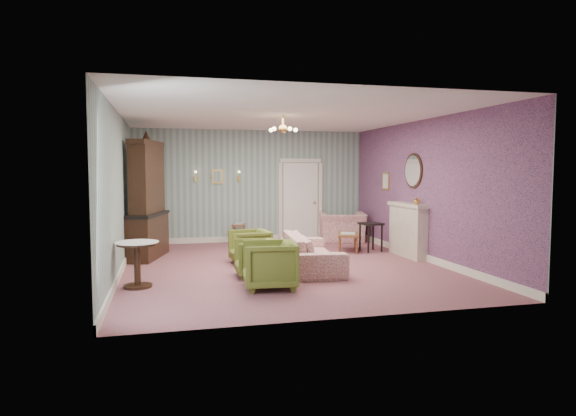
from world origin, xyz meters
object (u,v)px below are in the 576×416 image
object	(u,v)px
pedestal_table	(137,264)
dresser	(146,196)
side_table_black	(371,237)
olive_chair_a	(269,262)
wingback_chair	(342,222)
olive_chair_b	(256,256)
fireplace	(408,230)
sofa_chintz	(312,246)
olive_chair_c	(250,245)
coffee_table	(348,242)

from	to	relation	value
pedestal_table	dresser	bearing A→B (deg)	88.66
side_table_black	olive_chair_a	bearing A→B (deg)	-135.75
wingback_chair	dresser	bearing A→B (deg)	27.78
olive_chair_b	fireplace	xyz separation A→B (m)	(3.54, 1.19, 0.22)
sofa_chintz	side_table_black	bearing A→B (deg)	-44.64
olive_chair_b	wingback_chair	distance (m)	4.70
pedestal_table	sofa_chintz	bearing A→B (deg)	13.82
dresser	fireplace	world-z (taller)	dresser
olive_chair_a	olive_chair_b	bearing A→B (deg)	-170.84
wingback_chair	side_table_black	world-z (taller)	wingback_chair
dresser	fireplace	size ratio (longest dim) A/B	1.88
olive_chair_b	olive_chair_c	xyz separation A→B (m)	(0.10, 1.21, 0.01)
olive_chair_b	olive_chair_a	bearing A→B (deg)	4.75
wingback_chair	dresser	size ratio (longest dim) A/B	0.44
side_table_black	pedestal_table	xyz separation A→B (m)	(-4.99, -2.31, 0.04)
olive_chair_b	dresser	size ratio (longest dim) A/B	0.27
olive_chair_a	fireplace	distance (m)	4.09
sofa_chintz	side_table_black	world-z (taller)	sofa_chintz
olive_chair_a	olive_chair_c	xyz separation A→B (m)	(0.05, 2.14, -0.04)
sofa_chintz	wingback_chair	bearing A→B (deg)	-23.25
olive_chair_b	side_table_black	world-z (taller)	olive_chair_b
olive_chair_a	pedestal_table	distance (m)	2.10
wingback_chair	pedestal_table	xyz separation A→B (m)	(-4.92, -4.01, -0.14)
dresser	side_table_black	xyz separation A→B (m)	(4.93, -0.42, -0.98)
dresser	coffee_table	world-z (taller)	dresser
coffee_table	olive_chair_a	bearing A→B (deg)	-129.05
olive_chair_c	coffee_table	distance (m)	2.59
olive_chair_a	pedestal_table	bearing A→B (deg)	-99.91
olive_chair_c	sofa_chintz	distance (m)	1.32
fireplace	pedestal_table	size ratio (longest dim) A/B	1.90
wingback_chair	coffee_table	size ratio (longest dim) A/B	1.40
fireplace	pedestal_table	bearing A→B (deg)	-164.33
olive_chair_c	wingback_chair	xyz separation A→B (m)	(2.85, 2.45, 0.14)
pedestal_table	olive_chair_a	bearing A→B (deg)	-16.05
sofa_chintz	fireplace	size ratio (longest dim) A/B	1.59
dresser	pedestal_table	bearing A→B (deg)	-75.66
sofa_chintz	coffee_table	bearing A→B (deg)	-33.15
olive_chair_a	wingback_chair	distance (m)	5.43
olive_chair_c	coffee_table	world-z (taller)	olive_chair_c
dresser	side_table_black	world-z (taller)	dresser
wingback_chair	coffee_table	bearing A→B (deg)	87.41
olive_chair_a	pedestal_table	xyz separation A→B (m)	(-2.02, 0.58, -0.04)
coffee_table	pedestal_table	world-z (taller)	pedestal_table
olive_chair_a	olive_chair_c	world-z (taller)	olive_chair_a
wingback_chair	side_table_black	bearing A→B (deg)	105.26
olive_chair_c	side_table_black	world-z (taller)	olive_chair_c
olive_chair_a	side_table_black	bearing A→B (deg)	140.40
olive_chair_b	olive_chair_c	distance (m)	1.21
wingback_chair	fireplace	world-z (taller)	fireplace
olive_chair_c	side_table_black	size ratio (longest dim) A/B	1.12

